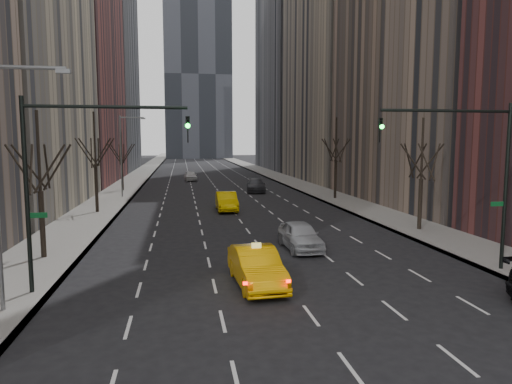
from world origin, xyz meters
name	(u,v)px	position (x,y,z in m)	size (l,w,h in m)	color
sidewalk_left	(135,179)	(-12.25, 70.00, 0.07)	(4.50, 320.00, 0.15)	slate
sidewalk_right	(279,177)	(12.25, 70.00, 0.07)	(4.50, 320.00, 0.15)	slate
bld_left_far	(64,35)	(-21.50, 66.00, 22.00)	(14.00, 28.00, 44.00)	brown
bld_left_deep	(98,28)	(-21.50, 96.00, 30.00)	(14.00, 30.00, 60.00)	#5E5F63
bld_right_far	(345,23)	(21.50, 64.00, 25.00)	(14.00, 28.00, 50.00)	tan
bld_right_deep	(297,40)	(21.50, 95.00, 29.00)	(14.00, 30.00, 58.00)	#5E5F63
tree_lw_b	(41,191)	(-12.00, 18.00, 3.72)	(3.36, 3.50, 7.82)	black
tree_lw_c	(96,168)	(-12.00, 34.00, 4.04)	(3.36, 3.50, 8.74)	black
tree_lw_d	(122,163)	(-12.00, 52.00, 3.56)	(3.36, 3.50, 7.36)	black
tree_rw_b	(421,179)	(12.00, 22.00, 3.72)	(3.36, 3.50, 7.82)	black
tree_rw_c	(336,162)	(12.00, 40.00, 4.04)	(3.36, 3.50, 8.74)	black
traffic_mast_left	(69,163)	(-9.11, 12.00, 5.49)	(6.69, 0.39, 8.00)	black
traffic_mast_right	(475,160)	(9.11, 12.00, 5.49)	(6.69, 0.39, 8.00)	black
streetlight_near	(5,162)	(-10.84, 10.00, 5.62)	(2.83, 0.22, 9.00)	slate
streetlight_far	(124,148)	(-10.84, 45.00, 5.62)	(2.83, 0.22, 9.00)	slate
taxi_sedan	(256,267)	(-1.40, 11.81, 0.84)	(1.79, 5.12, 1.69)	#F5AA05
silver_sedan_ahead	(300,235)	(2.27, 18.11, 0.82)	(1.93, 4.80, 1.63)	#ACAEB4
far_taxi	(227,201)	(-0.55, 33.82, 0.85)	(1.80, 5.16, 1.70)	yellow
far_suv_grey	(256,185)	(4.63, 48.71, 0.81)	(2.27, 5.59, 1.62)	#313136
far_car_white	(191,176)	(-3.16, 66.34, 0.78)	(1.85, 4.59, 1.56)	silver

